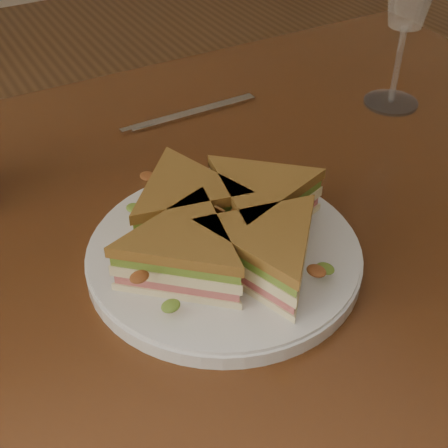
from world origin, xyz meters
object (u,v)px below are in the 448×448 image
Objects in this scene: knife at (185,115)px; plate at (224,255)px; spoon at (159,219)px; table at (225,267)px; sandwich_wedges at (224,228)px.

plate is at bearing -109.87° from knife.
knife is (0.14, 0.20, -0.00)m from spoon.
table is 0.24m from knife.
table is 4.16× the size of plate.
sandwich_wedges reaches higher than spoon.
spoon is (-0.03, 0.09, -0.04)m from sandwich_wedges.
table is at bearing 60.06° from sandwich_wedges.
table is 0.17m from sandwich_wedges.
spoon reaches higher than knife.
spoon is at bearing 173.10° from table.
knife is at bearing 75.49° from table.
plate is 1.34× the size of knife.
spoon is (-0.03, 0.09, -0.00)m from plate.
table is at bearing -105.16° from knife.
sandwich_wedges is (0.00, 0.00, 0.04)m from plate.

